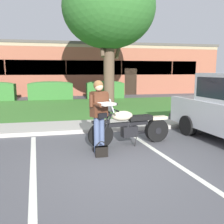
# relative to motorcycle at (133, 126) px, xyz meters

# --- Properties ---
(ground_plane) EXTENTS (140.00, 140.00, 0.00)m
(ground_plane) POSITION_rel_motorcycle_xyz_m (-0.63, -1.18, -0.49)
(ground_plane) COLOR #4C4C51
(curb_strip) EXTENTS (60.00, 0.20, 0.12)m
(curb_strip) POSITION_rel_motorcycle_xyz_m (-0.63, 1.44, -0.43)
(curb_strip) COLOR #ADA89E
(curb_strip) RESTS_ON ground
(concrete_walk) EXTENTS (60.00, 1.50, 0.08)m
(concrete_walk) POSITION_rel_motorcycle_xyz_m (-0.63, 2.29, -0.45)
(concrete_walk) COLOR #ADA89E
(concrete_walk) RESTS_ON ground
(grass_lawn) EXTENTS (60.00, 7.02, 0.06)m
(grass_lawn) POSITION_rel_motorcycle_xyz_m (-0.63, 6.55, -0.46)
(grass_lawn) COLOR #3D752D
(grass_lawn) RESTS_ON ground
(stall_stripe_0) EXTENTS (0.58, 4.39, 0.01)m
(stall_stripe_0) POSITION_rel_motorcycle_xyz_m (-2.42, -0.98, -0.49)
(stall_stripe_0) COLOR silver
(stall_stripe_0) RESTS_ON ground
(stall_stripe_1) EXTENTS (0.58, 4.39, 0.01)m
(stall_stripe_1) POSITION_rel_motorcycle_xyz_m (0.44, -0.98, -0.49)
(stall_stripe_1) COLOR silver
(stall_stripe_1) RESTS_ON ground
(motorcycle) EXTENTS (2.24, 0.82, 1.26)m
(motorcycle) POSITION_rel_motorcycle_xyz_m (0.00, 0.00, 0.00)
(motorcycle) COLOR black
(motorcycle) RESTS_ON ground
(rider_person) EXTENTS (0.58, 0.66, 1.70)m
(rider_person) POSITION_rel_motorcycle_xyz_m (-0.94, -0.43, 0.52)
(rider_person) COLOR black
(rider_person) RESTS_ON ground
(handbag) EXTENTS (0.28, 0.13, 0.36)m
(handbag) POSITION_rel_motorcycle_xyz_m (-0.96, -0.77, -0.34)
(handbag) COLOR black
(handbag) RESTS_ON ground
(shade_tree) EXTENTS (4.87, 4.87, 7.21)m
(shade_tree) POSITION_rel_motorcycle_xyz_m (0.77, 7.11, 4.60)
(shade_tree) COLOR brown
(shade_tree) RESTS_ON ground
(hedge_center_left) EXTENTS (2.83, 0.90, 1.24)m
(hedge_center_left) POSITION_rel_motorcycle_xyz_m (-2.49, 10.40, 0.16)
(hedge_center_left) COLOR #336B2D
(hedge_center_left) RESTS_ON ground
(hedge_center_right) EXTENTS (2.53, 0.90, 1.24)m
(hedge_center_right) POSITION_rel_motorcycle_xyz_m (1.13, 10.40, 0.16)
(hedge_center_right) COLOR #336B2D
(hedge_center_right) RESTS_ON ground
(brick_building) EXTENTS (25.76, 8.80, 4.13)m
(brick_building) POSITION_rel_motorcycle_xyz_m (-1.41, 17.21, 1.58)
(brick_building) COLOR #93513D
(brick_building) RESTS_ON ground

